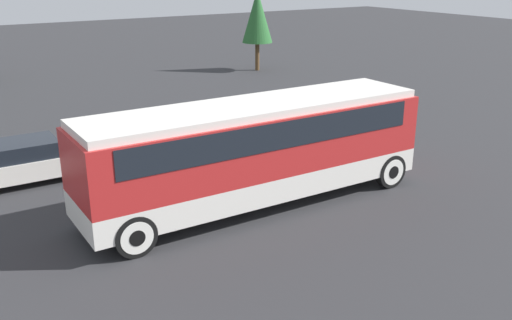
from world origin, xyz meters
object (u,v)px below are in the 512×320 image
at_px(parked_car_near, 25,161).
at_px(parked_car_mid, 275,126).
at_px(tour_bus, 259,144).
at_px(parked_car_far, 161,129).

relative_size(parked_car_near, parked_car_mid, 1.03).
distance_m(parked_car_near, parked_car_mid, 9.45).
xyz_separation_m(tour_bus, parked_car_far, (-0.10, 7.06, -1.23)).
relative_size(parked_car_mid, parked_car_far, 1.09).
height_order(tour_bus, parked_car_mid, tour_bus).
distance_m(tour_bus, parked_car_near, 8.03).
xyz_separation_m(tour_bus, parked_car_mid, (3.86, 4.82, -1.17)).
bearing_deg(parked_car_far, tour_bus, -89.15).
xyz_separation_m(parked_car_near, parked_car_mid, (9.41, -0.86, 0.00)).
relative_size(parked_car_near, parked_car_far, 1.13).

